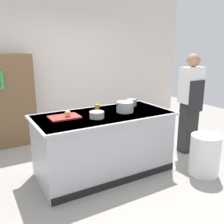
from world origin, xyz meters
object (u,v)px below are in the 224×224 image
mixing_bowl (97,115)px  person_chef (190,102)px  sauce_pan (131,102)px  bookshelf (3,102)px  juice_cup (97,108)px  trash_bin (205,155)px  onion (68,114)px  stock_pot (125,107)px

mixing_bowl → person_chef: size_ratio=0.12×
sauce_pan → bookshelf: size_ratio=0.14×
sauce_pan → juice_cup: size_ratio=2.30×
trash_bin → sauce_pan: bearing=120.1°
onion → juice_cup: size_ratio=0.86×
juice_cup → bookshelf: (-1.11, 1.59, -0.10)m
stock_pot → person_chef: (1.33, -0.01, -0.06)m
stock_pot → person_chef: person_chef is taller
trash_bin → person_chef: bearing=60.1°
sauce_pan → mixing_bowl: sauce_pan is taller
mixing_bowl → bookshelf: bearing=115.8°
mixing_bowl → trash_bin: 1.68m
onion → stock_pot: bearing=-7.6°
mixing_bowl → bookshelf: 2.15m
sauce_pan → person_chef: 1.06m
onion → trash_bin: (1.75, -0.85, -0.66)m
onion → person_chef: 2.17m
sauce_pan → bookshelf: bookshelf is taller
bookshelf → sauce_pan: bearing=-41.9°
onion → juice_cup: (0.51, 0.16, -0.01)m
juice_cup → person_chef: bearing=-9.5°
onion → sauce_pan: 1.16m
bookshelf → stock_pot: bearing=-52.4°
mixing_bowl → bookshelf: bookshelf is taller
juice_cup → person_chef: 1.68m
juice_cup → stock_pot: bearing=-39.6°
sauce_pan → mixing_bowl: (-0.81, -0.37, -0.01)m
onion → bookshelf: 1.85m
mixing_bowl → trash_bin: (1.41, -0.66, -0.64)m
stock_pot → trash_bin: size_ratio=0.52×
trash_bin → juice_cup: bearing=140.8°
stock_pot → trash_bin: (0.91, -0.74, -0.68)m
mixing_bowl → trash_bin: bearing=-25.2°
onion → sauce_pan: bearing=9.0°
stock_pot → mixing_bowl: 0.50m
juice_cup → trash_bin: 1.72m
sauce_pan → stock_pot: bearing=-137.0°
juice_cup → trash_bin: (1.23, -1.01, -0.65)m
onion → bookshelf: (-0.59, 1.75, -0.11)m
stock_pot → person_chef: 1.33m
onion → juice_cup: 0.54m
stock_pot → bookshelf: 2.35m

